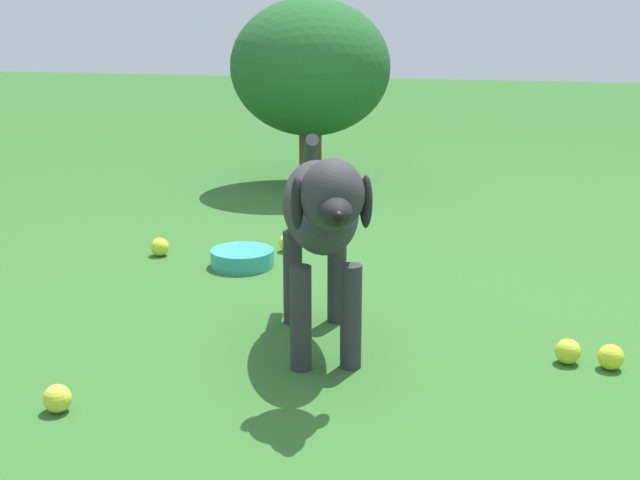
{
  "coord_description": "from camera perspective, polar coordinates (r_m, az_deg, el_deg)",
  "views": [
    {
      "loc": [
        -0.18,
        2.48,
        0.95
      ],
      "look_at": [
        0.22,
        0.21,
        0.29
      ],
      "focal_mm": 50.76,
      "sensor_mm": 36.0,
      "label": 1
    }
  ],
  "objects": [
    {
      "name": "tennis_ball_0",
      "position": [
        2.44,
        15.36,
        -6.79
      ],
      "size": [
        0.07,
        0.07,
        0.07
      ],
      "primitive_type": "sphere",
      "color": "#C5D12E",
      "rests_on": "ground"
    },
    {
      "name": "ground",
      "position": [
        2.66,
        5.53,
        -5.08
      ],
      "size": [
        14.0,
        14.0,
        0.0
      ],
      "primitive_type": "plane",
      "color": "#2D6026"
    },
    {
      "name": "tennis_ball_4",
      "position": [
        3.32,
        -2.05,
        -0.18
      ],
      "size": [
        0.07,
        0.07,
        0.07
      ],
      "primitive_type": "sphere",
      "color": "yellow",
      "rests_on": "ground"
    },
    {
      "name": "dog",
      "position": [
        2.33,
        0.11,
        1.65
      ],
      "size": [
        0.34,
        0.82,
        0.57
      ],
      "rotation": [
        0.0,
        0.0,
        1.84
      ],
      "color": "#2D2D33",
      "rests_on": "ground"
    },
    {
      "name": "shrub_near",
      "position": [
        4.31,
        -0.63,
        10.79
      ],
      "size": [
        0.76,
        0.68,
        0.89
      ],
      "color": "brown",
      "rests_on": "ground"
    },
    {
      "name": "tennis_ball_1",
      "position": [
        2.44,
        17.86,
        -7.04
      ],
      "size": [
        0.07,
        0.07,
        0.07
      ],
      "primitive_type": "sphere",
      "color": "#CED72C",
      "rests_on": "ground"
    },
    {
      "name": "tennis_ball_2",
      "position": [
        2.19,
        -16.23,
        -9.57
      ],
      "size": [
        0.07,
        0.07,
        0.07
      ],
      "primitive_type": "sphere",
      "color": "#D4D43A",
      "rests_on": "ground"
    },
    {
      "name": "water_bowl",
      "position": [
        3.15,
        -4.92,
        -1.14
      ],
      "size": [
        0.22,
        0.22,
        0.06
      ],
      "primitive_type": "cylinder",
      "color": "teal",
      "rests_on": "ground"
    },
    {
      "name": "tennis_ball_3",
      "position": [
        3.31,
        -10.06,
        -0.43
      ],
      "size": [
        0.07,
        0.07,
        0.07
      ],
      "primitive_type": "sphere",
      "color": "#C7D832",
      "rests_on": "ground"
    }
  ]
}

